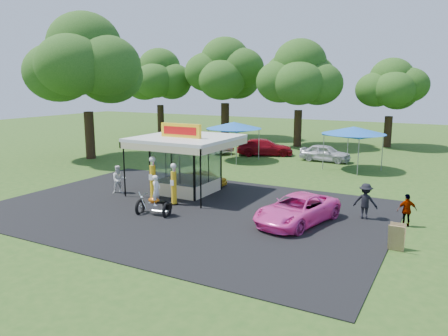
{
  "coord_description": "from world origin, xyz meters",
  "views": [
    {
      "loc": [
        12.05,
        -16.24,
        6.48
      ],
      "look_at": [
        1.08,
        4.0,
        1.96
      ],
      "focal_mm": 35.0,
      "sensor_mm": 36.0,
      "label": 1
    }
  ],
  "objects_px": {
    "gas_pump_right": "(174,185)",
    "spectator_west": "(119,180)",
    "gas_station_kiosk": "(186,163)",
    "gas_pump_left": "(153,180)",
    "kiosk_car": "(206,178)",
    "spectator_east_a": "(365,201)",
    "spectator_east_b": "(407,210)",
    "bg_car_b": "(265,147)",
    "pink_sedan": "(297,210)",
    "bg_car_a": "(208,143)",
    "motorcycle": "(155,199)",
    "a_frame_sign": "(397,237)",
    "tent_west": "(234,126)",
    "bg_car_c": "(325,153)",
    "tent_east": "(354,131)"
  },
  "relations": [
    {
      "from": "gas_pump_right",
      "to": "kiosk_car",
      "type": "bearing_deg",
      "value": 100.65
    },
    {
      "from": "pink_sedan",
      "to": "tent_west",
      "type": "height_order",
      "value": "tent_west"
    },
    {
      "from": "tent_east",
      "to": "pink_sedan",
      "type": "bearing_deg",
      "value": -87.59
    },
    {
      "from": "gas_pump_left",
      "to": "tent_west",
      "type": "xyz_separation_m",
      "value": [
        -2.06,
        13.75,
        1.72
      ]
    },
    {
      "from": "spectator_east_a",
      "to": "kiosk_car",
      "type": "bearing_deg",
      "value": -11.57
    },
    {
      "from": "gas_pump_right",
      "to": "tent_west",
      "type": "bearing_deg",
      "value": 104.27
    },
    {
      "from": "bg_car_c",
      "to": "tent_east",
      "type": "height_order",
      "value": "tent_east"
    },
    {
      "from": "pink_sedan",
      "to": "tent_west",
      "type": "distance_m",
      "value": 17.29
    },
    {
      "from": "spectator_west",
      "to": "tent_west",
      "type": "xyz_separation_m",
      "value": [
        0.78,
        13.32,
        2.09
      ]
    },
    {
      "from": "motorcycle",
      "to": "spectator_east_b",
      "type": "bearing_deg",
      "value": 11.88
    },
    {
      "from": "kiosk_car",
      "to": "gas_pump_left",
      "type": "bearing_deg",
      "value": 173.31
    },
    {
      "from": "spectator_east_b",
      "to": "bg_car_b",
      "type": "distance_m",
      "value": 20.45
    },
    {
      "from": "kiosk_car",
      "to": "tent_west",
      "type": "distance_m",
      "value": 9.72
    },
    {
      "from": "gas_station_kiosk",
      "to": "motorcycle",
      "type": "xyz_separation_m",
      "value": [
        1.19,
        -4.61,
        -0.95
      ]
    },
    {
      "from": "spectator_east_a",
      "to": "gas_pump_left",
      "type": "bearing_deg",
      "value": 13.42
    },
    {
      "from": "pink_sedan",
      "to": "tent_east",
      "type": "distance_m",
      "value": 14.42
    },
    {
      "from": "bg_car_b",
      "to": "tent_west",
      "type": "height_order",
      "value": "tent_west"
    },
    {
      "from": "bg_car_a",
      "to": "bg_car_c",
      "type": "xyz_separation_m",
      "value": [
        11.07,
        0.49,
        -0.13
      ]
    },
    {
      "from": "gas_pump_right",
      "to": "a_frame_sign",
      "type": "distance_m",
      "value": 11.44
    },
    {
      "from": "bg_car_c",
      "to": "motorcycle",
      "type": "bearing_deg",
      "value": 173.82
    },
    {
      "from": "gas_pump_left",
      "to": "bg_car_b",
      "type": "distance_m",
      "value": 17.38
    },
    {
      "from": "gas_pump_right",
      "to": "a_frame_sign",
      "type": "relative_size",
      "value": 2.14
    },
    {
      "from": "bg_car_a",
      "to": "spectator_east_b",
      "type": "bearing_deg",
      "value": -113.73
    },
    {
      "from": "motorcycle",
      "to": "kiosk_car",
      "type": "distance_m",
      "value": 6.92
    },
    {
      "from": "spectator_east_b",
      "to": "bg_car_c",
      "type": "bearing_deg",
      "value": -88.52
    },
    {
      "from": "kiosk_car",
      "to": "tent_west",
      "type": "relative_size",
      "value": 0.61
    },
    {
      "from": "pink_sedan",
      "to": "tent_east",
      "type": "xyz_separation_m",
      "value": [
        -0.6,
        14.23,
        2.29
      ]
    },
    {
      "from": "kiosk_car",
      "to": "spectator_east_a",
      "type": "relative_size",
      "value": 1.59
    },
    {
      "from": "a_frame_sign",
      "to": "spectator_east_a",
      "type": "bearing_deg",
      "value": 119.23
    },
    {
      "from": "gas_pump_right",
      "to": "spectator_east_b",
      "type": "relative_size",
      "value": 1.51
    },
    {
      "from": "gas_station_kiosk",
      "to": "spectator_east_b",
      "type": "height_order",
      "value": "gas_station_kiosk"
    },
    {
      "from": "pink_sedan",
      "to": "spectator_east_b",
      "type": "height_order",
      "value": "spectator_east_b"
    },
    {
      "from": "tent_west",
      "to": "tent_east",
      "type": "relative_size",
      "value": 0.99
    },
    {
      "from": "pink_sedan",
      "to": "bg_car_a",
      "type": "height_order",
      "value": "bg_car_a"
    },
    {
      "from": "gas_pump_left",
      "to": "bg_car_b",
      "type": "bearing_deg",
      "value": 92.51
    },
    {
      "from": "bg_car_c",
      "to": "spectator_east_a",
      "type": "bearing_deg",
      "value": -154.28
    },
    {
      "from": "bg_car_a",
      "to": "bg_car_b",
      "type": "xyz_separation_m",
      "value": [
        5.4,
        0.97,
        -0.1
      ]
    },
    {
      "from": "kiosk_car",
      "to": "pink_sedan",
      "type": "relative_size",
      "value": 0.58
    },
    {
      "from": "pink_sedan",
      "to": "bg_car_a",
      "type": "relative_size",
      "value": 0.95
    },
    {
      "from": "gas_station_kiosk",
      "to": "a_frame_sign",
      "type": "xyz_separation_m",
      "value": [
        12.27,
        -3.81,
        -1.24
      ]
    },
    {
      "from": "spectator_west",
      "to": "bg_car_c",
      "type": "xyz_separation_m",
      "value": [
        7.75,
        16.45,
        -0.14
      ]
    },
    {
      "from": "a_frame_sign",
      "to": "bg_car_a",
      "type": "height_order",
      "value": "bg_car_a"
    },
    {
      "from": "gas_pump_right",
      "to": "bg_car_b",
      "type": "height_order",
      "value": "gas_pump_right"
    },
    {
      "from": "gas_station_kiosk",
      "to": "gas_pump_left",
      "type": "xyz_separation_m",
      "value": [
        -0.55,
        -2.52,
        -0.57
      ]
    },
    {
      "from": "a_frame_sign",
      "to": "kiosk_car",
      "type": "relative_size",
      "value": 0.38
    },
    {
      "from": "kiosk_car",
      "to": "spectator_east_a",
      "type": "xyz_separation_m",
      "value": [
        10.39,
        -2.47,
        0.4
      ]
    },
    {
      "from": "spectator_west",
      "to": "tent_west",
      "type": "distance_m",
      "value": 13.51
    },
    {
      "from": "gas_pump_right",
      "to": "spectator_west",
      "type": "height_order",
      "value": "gas_pump_right"
    },
    {
      "from": "kiosk_car",
      "to": "gas_pump_right",
      "type": "bearing_deg",
      "value": -169.35
    },
    {
      "from": "bg_car_a",
      "to": "gas_station_kiosk",
      "type": "bearing_deg",
      "value": -140.88
    }
  ]
}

